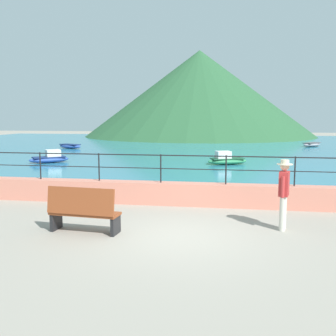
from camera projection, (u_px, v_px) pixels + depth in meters
The scene contains 11 objects.
ground_plane at pixel (179, 235), 9.22m from camera, with size 120.00×120.00×0.00m, color gray.
promenade_wall at pixel (193, 194), 12.31m from camera, with size 20.00×0.56×0.70m, color tan.
railing at pixel (193, 163), 12.18m from camera, with size 18.44×0.04×0.90m.
lake_water at pixel (218, 147), 34.49m from camera, with size 64.00×44.32×0.06m, color teal.
hill_main at pixel (199, 94), 53.66m from camera, with size 31.31×31.31×11.64m, color #285633.
bench_main at pixel (83, 210), 9.35m from camera, with size 1.74×0.71×1.13m.
person_walking at pixel (284, 191), 9.55m from camera, with size 0.38×0.56×1.75m.
boat_0 at pixel (50, 158), 23.05m from camera, with size 2.36×2.14×0.76m.
boat_1 at pixel (226, 160), 22.20m from camera, with size 2.47×1.69×0.76m.
boat_2 at pixel (70, 146), 33.24m from camera, with size 2.47×1.72×0.36m.
boat_3 at pixel (312, 144), 35.09m from camera, with size 2.20×2.32×0.36m.
Camera 1 is at (1.20, -8.86, 2.80)m, focal length 41.80 mm.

